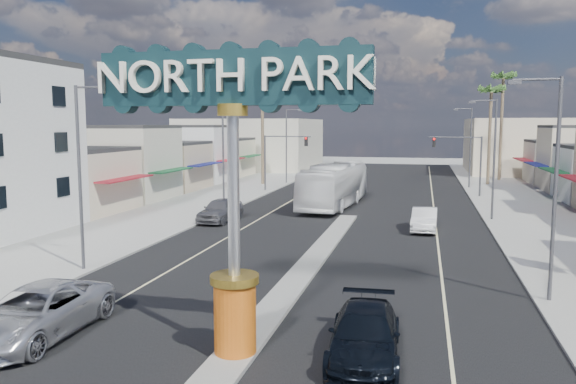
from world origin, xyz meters
The scene contains 25 objects.
ground centered at (0.00, 30.00, 0.00)m, with size 160.00×160.00×0.00m, color gray.
road centered at (0.00, 30.00, 0.01)m, with size 20.00×120.00×0.01m, color black.
median_island centered at (0.00, 14.00, 0.08)m, with size 1.30×30.00×0.16m, color gray.
sidewalk_left centered at (-14.00, 30.00, 0.06)m, with size 8.00×120.00×0.12m, color gray.
sidewalk_right centered at (14.00, 30.00, 0.06)m, with size 8.00×120.00×0.12m, color gray.
storefront_row_left centered at (-24.00, 43.00, 3.00)m, with size 12.00×42.00×6.00m, color beige.
backdrop_far_left centered at (-22.00, 75.00, 4.00)m, with size 20.00×20.00×8.00m, color #B7B29E.
backdrop_far_right centered at (22.00, 75.00, 4.00)m, with size 20.00×20.00×8.00m, color beige.
gateway_sign centered at (0.00, 1.98, 5.93)m, with size 8.20×1.50×9.15m.
traffic_signal_left centered at (-9.18, 43.99, 4.27)m, with size 5.09×0.45×6.00m.
traffic_signal_right centered at (9.18, 43.99, 4.27)m, with size 5.09×0.45×6.00m.
streetlight_l_near centered at (-10.43, 10.00, 5.07)m, with size 2.03×0.22×9.00m.
streetlight_l_mid centered at (-10.43, 30.00, 5.07)m, with size 2.03×0.22×9.00m.
streetlight_l_far centered at (-10.43, 52.00, 5.07)m, with size 2.03×0.22×9.00m.
streetlight_r_near centered at (10.43, 10.00, 5.07)m, with size 2.03×0.22×9.00m.
streetlight_r_mid centered at (10.43, 30.00, 5.07)m, with size 2.03×0.22×9.00m.
streetlight_r_far centered at (10.43, 52.00, 5.07)m, with size 2.03×0.22×9.00m.
palm_left_far centered at (-13.00, 50.00, 11.50)m, with size 2.60×2.60×13.10m.
palm_right_mid centered at (13.00, 56.00, 10.60)m, with size 2.60×2.60×12.10m.
palm_right_far centered at (15.00, 62.00, 12.39)m, with size 2.60×2.60×14.10m.
suv_left centered at (-7.08, 1.98, 0.85)m, with size 2.83×6.15×1.71m, color silver.
suv_right centered at (3.90, 2.81, 0.76)m, with size 2.12×5.22×1.51m, color black.
car_parked_left centered at (-9.00, 24.89, 0.87)m, with size 2.06×5.13×1.75m, color slate.
car_parked_right centered at (5.69, 24.77, 0.77)m, with size 1.63×4.67×1.54m, color silver.
city_bus centered at (-2.00, 34.47, 1.88)m, with size 3.16×13.49×3.76m, color white.
Camera 1 is at (5.49, -13.81, 7.16)m, focal length 35.00 mm.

